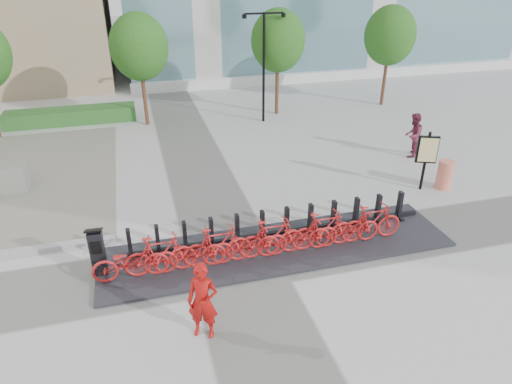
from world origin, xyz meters
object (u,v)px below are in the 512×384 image
object	(u,v)px
bike_0	(130,261)
map_sign	(427,152)
worker_red	(203,301)
construction_barrel	(445,175)
kiosk	(97,252)
pedestrian	(413,135)

from	to	relation	value
bike_0	map_sign	xyz separation A→B (m)	(9.77, 2.50, 0.81)
bike_0	worker_red	distance (m)	2.69
bike_0	construction_barrel	world-z (taller)	bike_0
kiosk	construction_barrel	world-z (taller)	kiosk
worker_red	map_sign	world-z (taller)	map_sign
pedestrian	construction_barrel	world-z (taller)	pedestrian
bike_0	pedestrian	size ratio (longest dim) A/B	1.05
pedestrian	map_sign	world-z (taller)	map_sign
construction_barrel	map_sign	world-z (taller)	map_sign
construction_barrel	map_sign	xyz separation A→B (m)	(-0.78, 0.12, 0.88)
worker_red	construction_barrel	size ratio (longest dim) A/B	1.76
worker_red	map_sign	xyz separation A→B (m)	(8.35, 4.77, 0.49)
construction_barrel	pedestrian	bearing A→B (deg)	79.79
worker_red	pedestrian	distance (m)	12.21
kiosk	bike_0	bearing A→B (deg)	-26.44
bike_0	worker_red	world-z (taller)	worker_red
kiosk	construction_barrel	bearing A→B (deg)	12.16
construction_barrel	map_sign	bearing A→B (deg)	171.00
bike_0	kiosk	size ratio (longest dim) A/B	1.40
kiosk	pedestrian	world-z (taller)	pedestrian
bike_0	pedestrian	xyz separation A→B (m)	(11.06, 5.22, 0.32)
bike_0	kiosk	bearing A→B (deg)	61.25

